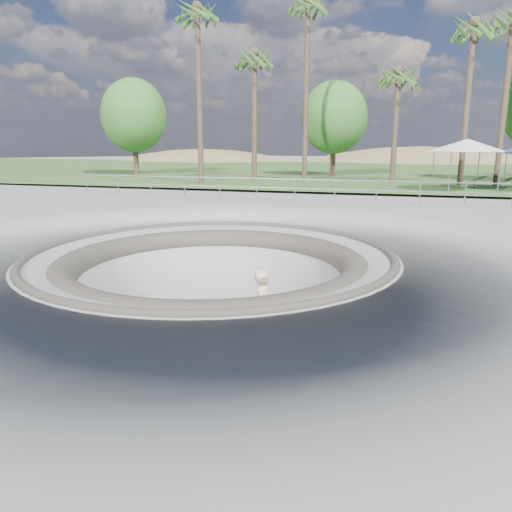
# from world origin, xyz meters

# --- Properties ---
(ground) EXTENTS (180.00, 180.00, 0.00)m
(ground) POSITION_xyz_m (0.00, 0.00, 0.00)
(ground) COLOR gray
(ground) RESTS_ON ground
(skate_bowl) EXTENTS (14.00, 14.00, 4.10)m
(skate_bowl) POSITION_xyz_m (0.00, 0.00, -1.83)
(skate_bowl) COLOR gray
(skate_bowl) RESTS_ON ground
(grass_strip) EXTENTS (180.00, 36.00, 0.12)m
(grass_strip) POSITION_xyz_m (0.00, 34.00, 0.22)
(grass_strip) COLOR #2E5823
(grass_strip) RESTS_ON ground
(distant_hills) EXTENTS (103.20, 45.00, 28.60)m
(distant_hills) POSITION_xyz_m (3.78, 57.17, -7.02)
(distant_hills) COLOR brown
(distant_hills) RESTS_ON ground
(safety_railing) EXTENTS (25.00, 0.06, 1.03)m
(safety_railing) POSITION_xyz_m (0.00, 12.00, 0.69)
(safety_railing) COLOR gray
(safety_railing) RESTS_ON ground
(skateboard) EXTENTS (0.95, 0.41, 0.09)m
(skateboard) POSITION_xyz_m (1.99, -1.76, -1.82)
(skateboard) COLOR #98683D
(skateboard) RESTS_ON ground
(skater) EXTENTS (0.47, 0.71, 1.92)m
(skater) POSITION_xyz_m (1.99, -1.76, -0.84)
(skater) COLOR beige
(skater) RESTS_ON skateboard
(canopy_white) EXTENTS (5.48, 5.48, 2.87)m
(canopy_white) POSITION_xyz_m (8.61, 18.00, 2.79)
(canopy_white) COLOR gray
(canopy_white) RESTS_ON ground
(palm_a) EXTENTS (2.60, 2.60, 11.67)m
(palm_a) POSITION_xyz_m (-7.55, 18.30, 10.34)
(palm_a) COLOR brown
(palm_a) RESTS_ON ground
(palm_b) EXTENTS (2.60, 2.60, 9.43)m
(palm_b) POSITION_xyz_m (-4.84, 21.65, 8.29)
(palm_b) COLOR brown
(palm_b) RESTS_ON ground
(palm_c) EXTENTS (2.60, 2.60, 12.79)m
(palm_c) POSITION_xyz_m (-1.45, 22.77, 11.36)
(palm_c) COLOR brown
(palm_c) RESTS_ON ground
(palm_d) EXTENTS (2.60, 2.60, 8.03)m
(palm_d) POSITION_xyz_m (4.63, 22.08, 6.98)
(palm_d) COLOR brown
(palm_d) RESTS_ON ground
(palm_e) EXTENTS (2.60, 2.60, 10.42)m
(palm_e) POSITION_xyz_m (8.75, 21.00, 9.21)
(palm_e) COLOR brown
(palm_e) RESTS_ON ground
(bushy_tree_left) EXTENTS (5.41, 4.91, 7.80)m
(bushy_tree_left) POSITION_xyz_m (-16.05, 25.14, 5.01)
(bushy_tree_left) COLOR brown
(bushy_tree_left) RESTS_ON ground
(bushy_tree_mid) EXTENTS (5.14, 4.67, 7.42)m
(bushy_tree_mid) POSITION_xyz_m (-0.06, 27.72, 4.77)
(bushy_tree_mid) COLOR brown
(bushy_tree_mid) RESTS_ON ground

